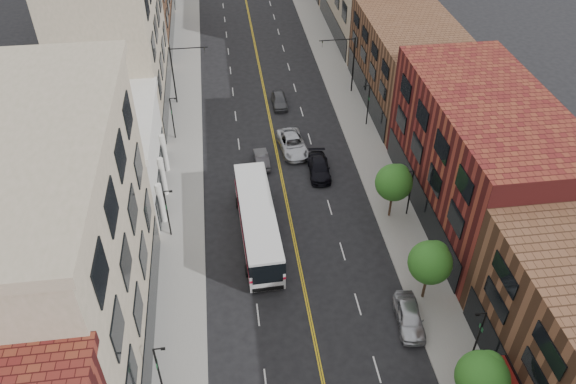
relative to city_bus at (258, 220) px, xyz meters
name	(u,v)px	position (x,y,z in m)	size (l,w,h in m)	color
sidewalk_left	(184,163)	(-6.82, 12.22, -1.93)	(4.00, 110.00, 0.15)	gray
sidewalk_right	(368,149)	(13.18, 12.22, -1.93)	(4.00, 110.00, 0.15)	gray
bldg_l_tanoffice	(54,259)	(-13.82, -9.78, 6.99)	(10.00, 22.00, 18.00)	gray
bldg_l_white	(104,160)	(-13.82, 8.22, 1.99)	(10.00, 14.00, 8.00)	silver
bldg_l_far_a	(113,37)	(-13.82, 25.22, 6.99)	(10.00, 20.00, 18.00)	gray
bldg_r_mid	(480,158)	(20.18, 1.22, 3.99)	(10.00, 22.00, 12.00)	#5B1918
bldg_r_far_a	(409,64)	(20.18, 22.22, 2.99)	(10.00, 20.00, 10.00)	brown
tree_r_1	(483,376)	(12.56, -18.71, 2.12)	(3.40, 3.40, 5.59)	black
tree_r_2	(431,261)	(12.56, -8.71, 2.12)	(3.40, 3.40, 5.59)	black
tree_r_3	(395,181)	(12.56, 1.29, 2.12)	(3.40, 3.40, 5.59)	black
lamp_l_1	(159,369)	(-7.78, -14.78, 0.96)	(0.81, 0.55, 5.05)	black
lamp_l_2	(168,211)	(-7.78, 1.22, 0.96)	(0.81, 0.55, 5.05)	black
lamp_l_3	(173,116)	(-7.78, 17.22, 0.96)	(0.81, 0.55, 5.05)	black
lamp_r_1	(479,333)	(14.13, -14.78, 0.96)	(0.81, 0.55, 5.05)	black
lamp_r_2	(410,190)	(14.13, 1.22, 0.96)	(0.81, 0.55, 5.05)	black
lamp_r_3	(368,103)	(14.13, 17.22, 0.96)	(0.81, 0.55, 5.05)	black
signal_mast_left	(179,69)	(-7.09, 25.22, 2.64)	(4.49, 0.18, 7.20)	black
signal_mast_right	(348,59)	(13.44, 25.22, 2.64)	(4.49, 0.18, 7.20)	black
city_bus	(258,220)	(0.00, 0.00, 0.00)	(3.55, 13.52, 3.45)	silver
car_parked_far	(409,317)	(10.58, -11.14, -1.20)	(1.92, 4.77, 1.62)	#B6B8BF
car_lane_behind	(262,159)	(1.37, 11.16, -1.34)	(1.40, 4.02, 1.33)	#444348
car_lane_a	(319,168)	(7.09, 8.71, -1.26)	(2.09, 5.14, 1.49)	black
car_lane_b	(293,144)	(4.96, 13.26, -1.18)	(2.74, 5.94, 1.65)	silver
car_lane_c	(279,100)	(4.68, 23.06, -1.27)	(1.74, 4.33, 1.48)	#4A4B4F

